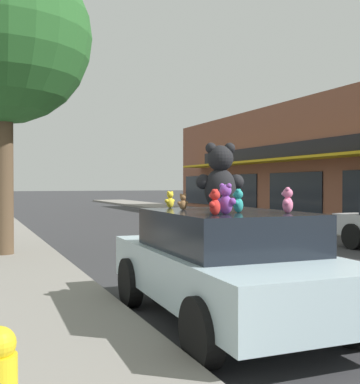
# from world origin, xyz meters

# --- Properties ---
(plush_art_car) EXTENTS (2.13, 4.18, 1.44)m
(plush_art_car) POSITION_xyz_m (-3.82, 0.17, 0.78)
(plush_art_car) COLOR #ADC6D1
(plush_art_car) RESTS_ON ground_plane
(teddy_bear_giant) EXTENTS (0.68, 0.48, 0.90)m
(teddy_bear_giant) POSITION_xyz_m (-3.72, 0.49, 1.88)
(teddy_bear_giant) COLOR black
(teddy_bear_giant) RESTS_ON plush_art_car
(teddy_bear_brown) EXTENTS (0.16, 0.10, 0.22)m
(teddy_bear_brown) POSITION_xyz_m (-4.19, 0.69, 1.55)
(teddy_bear_brown) COLOR olive
(teddy_bear_brown) RESTS_ON plush_art_car
(teddy_bear_pink) EXTENTS (0.20, 0.21, 0.31)m
(teddy_bear_pink) POSITION_xyz_m (-3.34, -0.48, 1.59)
(teddy_bear_pink) COLOR pink
(teddy_bear_pink) RESTS_ON plush_art_car
(teddy_bear_red) EXTENTS (0.20, 0.20, 0.29)m
(teddy_bear_red) POSITION_xyz_m (-4.33, -0.51, 1.58)
(teddy_bear_red) COLOR red
(teddy_bear_red) RESTS_ON plush_art_car
(teddy_bear_teal) EXTENTS (0.19, 0.19, 0.29)m
(teddy_bear_teal) POSITION_xyz_m (-3.84, -0.18, 1.58)
(teddy_bear_teal) COLOR teal
(teddy_bear_teal) RESTS_ON plush_art_car
(teddy_bear_yellow) EXTENTS (0.19, 0.14, 0.25)m
(teddy_bear_yellow) POSITION_xyz_m (-4.16, 1.21, 1.56)
(teddy_bear_yellow) COLOR yellow
(teddy_bear_yellow) RESTS_ON plush_art_car
(teddy_bear_purple) EXTENTS (0.20, 0.27, 0.35)m
(teddy_bear_purple) POSITION_xyz_m (-4.14, -0.41, 1.61)
(teddy_bear_purple) COLOR purple
(teddy_bear_purple) RESTS_ON plush_art_car
(street_tree) EXTENTS (4.12, 4.12, 7.17)m
(street_tree) POSITION_xyz_m (-6.12, 6.74, 5.23)
(street_tree) COLOR brown
(street_tree) RESTS_ON sidewalk_near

